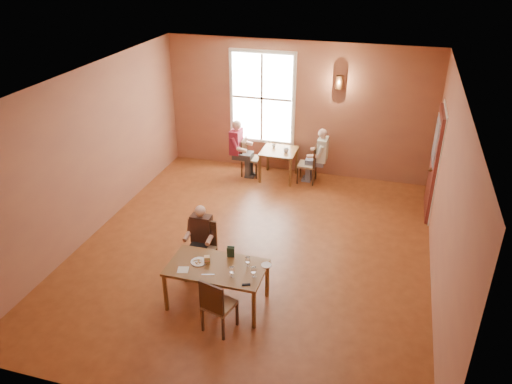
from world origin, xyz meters
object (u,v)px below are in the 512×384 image
(chair_empty, at_px, (219,303))
(chair_diner_main, at_px, (202,250))
(diner_main, at_px, (201,245))
(chair_diner_white, at_px, (307,164))
(chair_diner_maroon, at_px, (251,157))
(second_table, at_px, (279,164))
(main_table, at_px, (217,285))
(diner_maroon, at_px, (250,149))
(diner_white, at_px, (309,157))

(chair_empty, bearing_deg, chair_diner_main, 136.91)
(diner_main, relative_size, chair_diner_white, 1.26)
(diner_main, distance_m, chair_diner_maroon, 3.90)
(chair_diner_main, height_order, diner_main, diner_main)
(chair_empty, xyz_separation_m, second_table, (-0.39, 5.01, -0.09))
(chair_diner_main, bearing_deg, second_table, -94.89)
(chair_diner_main, height_order, chair_empty, chair_diner_main)
(chair_diner_white, bearing_deg, diner_main, 165.84)
(diner_main, height_order, chair_diner_maroon, diner_main)
(main_table, height_order, diner_main, diner_main)
(diner_main, distance_m, diner_maroon, 3.90)
(chair_diner_main, bearing_deg, chair_diner_maroon, -85.26)
(chair_empty, distance_m, chair_diner_white, 5.01)
(chair_diner_main, distance_m, chair_diner_maroon, 3.87)
(chair_diner_main, height_order, diner_maroon, diner_maroon)
(main_table, distance_m, diner_main, 0.82)
(chair_diner_maroon, distance_m, diner_maroon, 0.21)
(second_table, height_order, chair_diner_white, chair_diner_white)
(chair_diner_white, relative_size, diner_maroon, 0.68)
(diner_main, distance_m, chair_empty, 1.34)
(diner_white, distance_m, diner_maroon, 1.36)
(chair_diner_main, xyz_separation_m, diner_maroon, (-0.35, 3.86, 0.19))
(second_table, bearing_deg, diner_maroon, 180.00)
(main_table, bearing_deg, chair_empty, -66.58)
(second_table, distance_m, diner_maroon, 0.74)
(diner_white, bearing_deg, diner_maroon, 90.00)
(main_table, bearing_deg, chair_diner_main, 127.57)
(diner_main, relative_size, chair_diner_maroon, 1.26)
(chair_diner_white, distance_m, diner_white, 0.17)
(diner_white, height_order, chair_diner_maroon, diner_white)
(chair_diner_main, relative_size, second_table, 1.16)
(chair_diner_main, relative_size, chair_diner_maroon, 1.04)
(diner_main, distance_m, chair_diner_white, 4.01)
(chair_diner_main, relative_size, chair_diner_white, 1.03)
(main_table, distance_m, second_table, 4.51)
(diner_white, bearing_deg, second_table, 90.00)
(chair_diner_maroon, bearing_deg, chair_diner_white, 90.00)
(main_table, relative_size, chair_diner_white, 1.64)
(chair_empty, bearing_deg, diner_maroon, 117.02)
(diner_main, height_order, chair_empty, diner_main)
(diner_maroon, bearing_deg, diner_white, 90.00)
(second_table, height_order, chair_diner_maroon, chair_diner_maroon)
(main_table, relative_size, diner_main, 1.30)
(main_table, height_order, chair_diner_main, chair_diner_main)
(chair_diner_white, bearing_deg, chair_diner_maroon, 90.00)
(second_table, bearing_deg, diner_main, -94.86)
(chair_empty, distance_m, diner_white, 5.02)
(second_table, distance_m, chair_diner_maroon, 0.66)
(main_table, distance_m, diner_white, 4.54)
(chair_empty, xyz_separation_m, diner_maroon, (-1.07, 5.01, 0.20))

